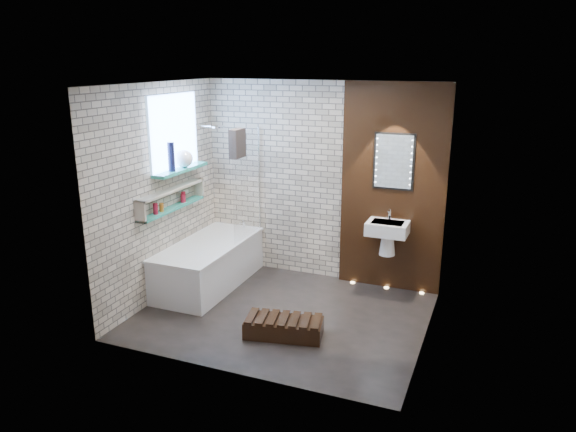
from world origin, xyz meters
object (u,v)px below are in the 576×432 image
at_px(led_mirror, 394,162).
at_px(walnut_step, 284,328).
at_px(bathtub, 209,264).
at_px(washbasin, 387,233).
at_px(bath_screen, 247,185).

height_order(led_mirror, walnut_step, led_mirror).
bearing_deg(bathtub, walnut_step, -32.56).
distance_m(washbasin, walnut_step, 1.84).
relative_size(bathtub, walnut_step, 2.12).
distance_m(led_mirror, walnut_step, 2.42).
distance_m(bathtub, walnut_step, 1.70).
relative_size(bath_screen, washbasin, 2.41).
height_order(washbasin, led_mirror, led_mirror).
height_order(bathtub, walnut_step, bathtub).
bearing_deg(washbasin, bath_screen, -174.22).
distance_m(bathtub, led_mirror, 2.68).
xyz_separation_m(bathtub, led_mirror, (2.17, 0.78, 1.36)).
bearing_deg(bath_screen, washbasin, 5.78).
relative_size(bathtub, washbasin, 3.00).
bearing_deg(washbasin, led_mirror, 90.00).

